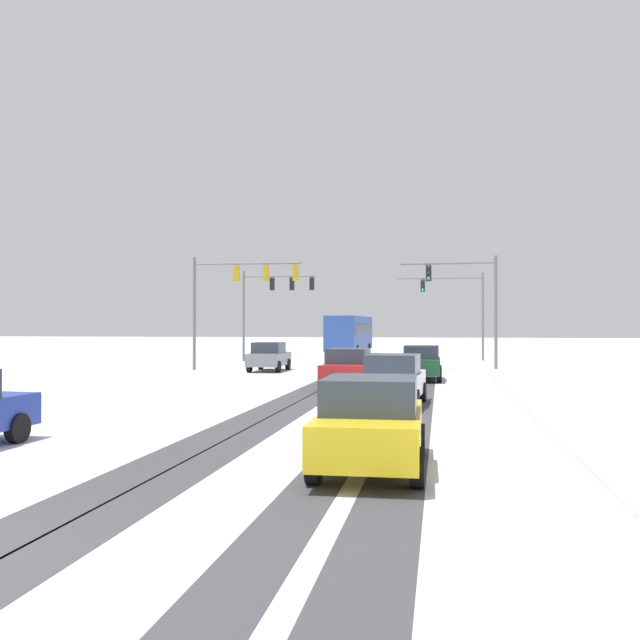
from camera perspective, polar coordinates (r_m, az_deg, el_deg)
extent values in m
cube|color=#424247|center=(24.49, -2.11, -6.40)|extent=(0.99, 38.69, 0.01)
cube|color=#424247|center=(24.32, -0.08, -6.44)|extent=(0.87, 38.69, 0.01)
cube|color=#424247|center=(24.02, 5.40, -6.51)|extent=(0.85, 38.69, 0.01)
cube|color=#424247|center=(23.95, 8.33, -6.52)|extent=(0.98, 38.69, 0.01)
cube|color=white|center=(22.63, 21.53, -6.69)|extent=(4.00, 38.69, 0.12)
cylinder|color=slate|center=(49.43, -6.41, 0.32)|extent=(0.18, 0.18, 6.50)
cylinder|color=slate|center=(48.99, -3.42, 3.66)|extent=(5.24, 0.35, 0.12)
cube|color=black|center=(49.05, -4.02, 3.01)|extent=(0.33, 0.25, 0.90)
sphere|color=black|center=(49.23, -3.99, 3.35)|extent=(0.20, 0.20, 0.20)
sphere|color=black|center=(49.21, -3.99, 3.00)|extent=(0.20, 0.20, 0.20)
sphere|color=green|center=(49.19, -3.99, 2.65)|extent=(0.20, 0.20, 0.20)
cube|color=black|center=(48.79, -2.36, 3.03)|extent=(0.33, 0.25, 0.90)
sphere|color=black|center=(48.96, -2.33, 3.37)|extent=(0.20, 0.20, 0.20)
sphere|color=black|center=(48.94, -2.33, 3.02)|extent=(0.20, 0.20, 0.20)
sphere|color=green|center=(48.93, -2.33, 2.67)|extent=(0.20, 0.20, 0.20)
cube|color=black|center=(48.56, -0.68, 3.05)|extent=(0.33, 0.25, 0.90)
sphere|color=black|center=(48.74, -0.66, 3.39)|extent=(0.20, 0.20, 0.20)
sphere|color=black|center=(48.72, -0.66, 3.04)|extent=(0.20, 0.20, 0.20)
sphere|color=green|center=(48.70, -0.66, 2.68)|extent=(0.20, 0.20, 0.20)
cylinder|color=slate|center=(39.94, -10.48, 0.53)|extent=(0.18, 0.18, 6.50)
cylinder|color=slate|center=(39.29, -6.11, 4.71)|extent=(6.23, 0.48, 0.12)
cube|color=#B79319|center=(39.39, -7.00, 3.89)|extent=(0.33, 0.26, 0.90)
sphere|color=black|center=(39.56, -6.94, 4.31)|extent=(0.20, 0.20, 0.20)
sphere|color=black|center=(39.54, -6.94, 3.88)|extent=(0.20, 0.20, 0.20)
sphere|color=green|center=(39.52, -6.94, 3.44)|extent=(0.20, 0.20, 0.20)
cube|color=#B79319|center=(39.01, -4.55, 3.93)|extent=(0.33, 0.26, 0.90)
sphere|color=black|center=(39.20, -4.50, 4.35)|extent=(0.20, 0.20, 0.20)
sphere|color=black|center=(39.17, -4.50, 3.92)|extent=(0.20, 0.20, 0.20)
sphere|color=green|center=(39.15, -4.50, 3.48)|extent=(0.20, 0.20, 0.20)
cube|color=#B79319|center=(38.72, -2.06, 3.97)|extent=(0.33, 0.26, 0.90)
sphere|color=black|center=(38.90, -2.02, 4.39)|extent=(0.20, 0.20, 0.20)
sphere|color=black|center=(38.87, -2.02, 3.95)|extent=(0.20, 0.20, 0.20)
sphere|color=green|center=(38.85, -2.02, 3.51)|extent=(0.20, 0.20, 0.20)
cylinder|color=slate|center=(51.49, 13.47, 0.30)|extent=(0.18, 0.18, 6.50)
cylinder|color=slate|center=(51.52, 9.99, 3.46)|extent=(6.24, 0.13, 0.12)
cube|color=black|center=(51.50, 8.60, 2.85)|extent=(0.32, 0.24, 0.90)
sphere|color=black|center=(51.36, 8.59, 3.19)|extent=(0.20, 0.20, 0.20)
sphere|color=black|center=(51.34, 8.59, 2.86)|extent=(0.20, 0.20, 0.20)
sphere|color=green|center=(51.32, 8.59, 2.53)|extent=(0.20, 0.20, 0.20)
cylinder|color=slate|center=(39.52, 14.50, 0.55)|extent=(0.18, 0.18, 6.50)
cylinder|color=slate|center=(39.58, 10.62, 4.68)|extent=(5.34, 0.16, 0.12)
cube|color=black|center=(39.55, 9.08, 3.88)|extent=(0.32, 0.24, 0.90)
sphere|color=black|center=(39.41, 9.07, 4.33)|extent=(0.20, 0.20, 0.20)
sphere|color=black|center=(39.39, 9.07, 3.90)|extent=(0.20, 0.20, 0.20)
sphere|color=green|center=(39.37, 9.07, 3.46)|extent=(0.20, 0.20, 0.20)
cube|color=slate|center=(38.41, -4.27, -3.28)|extent=(1.76, 4.13, 0.70)
cube|color=#2D3847|center=(38.24, -4.32, -2.32)|extent=(1.59, 1.92, 0.60)
cylinder|color=black|center=(39.85, -4.98, -3.68)|extent=(0.23, 0.64, 0.64)
cylinder|color=black|center=(39.49, -2.70, -3.71)|extent=(0.23, 0.64, 0.64)
cylinder|color=black|center=(37.40, -5.93, -3.89)|extent=(0.23, 0.64, 0.64)
cylinder|color=black|center=(37.01, -3.51, -3.93)|extent=(0.23, 0.64, 0.64)
cube|color=#194C2D|center=(32.05, 8.50, -3.82)|extent=(1.71, 4.10, 0.70)
cube|color=#2D3847|center=(31.87, 8.49, -2.66)|extent=(1.56, 1.90, 0.60)
cylinder|color=black|center=(33.37, 7.17, -4.29)|extent=(0.22, 0.64, 0.64)
cylinder|color=black|center=(33.33, 9.95, -4.29)|extent=(0.22, 0.64, 0.64)
cylinder|color=black|center=(30.83, 6.94, -4.60)|extent=(0.22, 0.64, 0.64)
cylinder|color=black|center=(30.79, 9.95, -4.60)|extent=(0.22, 0.64, 0.64)
cube|color=red|center=(27.57, 2.42, -4.35)|extent=(1.84, 4.16, 0.70)
cube|color=#2D3847|center=(27.38, 2.37, -3.02)|extent=(1.63, 1.95, 0.60)
cylinder|color=black|center=(28.98, 1.27, -4.86)|extent=(0.24, 0.65, 0.64)
cylinder|color=black|center=(28.72, 4.44, -4.90)|extent=(0.24, 0.65, 0.64)
cylinder|color=black|center=(26.50, 0.23, -5.27)|extent=(0.24, 0.65, 0.64)
cylinder|color=black|center=(26.21, 3.71, -5.32)|extent=(0.24, 0.65, 0.64)
cube|color=silver|center=(21.80, 6.18, -5.36)|extent=(1.93, 4.19, 0.70)
cube|color=#2D3847|center=(21.60, 6.13, -3.67)|extent=(1.66, 1.98, 0.60)
cylinder|color=black|center=(23.19, 4.58, -5.94)|extent=(0.26, 0.65, 0.64)
cylinder|color=black|center=(23.00, 8.58, -5.98)|extent=(0.26, 0.65, 0.64)
cylinder|color=black|center=(20.70, 3.51, -6.59)|extent=(0.26, 0.65, 0.64)
cylinder|color=black|center=(20.48, 7.99, -6.65)|extent=(0.26, 0.65, 0.64)
cube|color=yellow|center=(12.07, 4.32, -9.25)|extent=(1.78, 4.13, 0.70)
cube|color=#2D3847|center=(11.84, 4.26, -6.25)|extent=(1.59, 1.93, 0.60)
cylinder|color=black|center=(13.46, 1.29, -9.85)|extent=(0.23, 0.64, 0.64)
cylinder|color=black|center=(13.35, 8.29, -9.93)|extent=(0.23, 0.64, 0.64)
cylinder|color=black|center=(10.99, -0.52, -11.97)|extent=(0.23, 0.64, 0.64)
cylinder|color=black|center=(10.85, 8.12, -12.12)|extent=(0.23, 0.64, 0.64)
cylinder|color=black|center=(16.10, -23.98, -8.27)|extent=(0.24, 0.65, 0.64)
cube|color=#284793|center=(59.55, 2.52, -1.10)|extent=(2.85, 11.08, 2.90)
cube|color=#283342|center=(59.55, 2.52, -0.76)|extent=(2.87, 10.20, 0.90)
cylinder|color=black|center=(55.59, 3.08, -2.63)|extent=(0.33, 0.97, 0.96)
cylinder|color=black|center=(56.01, 0.67, -2.62)|extent=(0.33, 0.97, 0.96)
cylinder|color=black|center=(62.66, 4.08, -2.40)|extent=(0.33, 0.97, 0.96)
cylinder|color=black|center=(63.03, 1.94, -2.39)|extent=(0.33, 0.97, 0.96)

